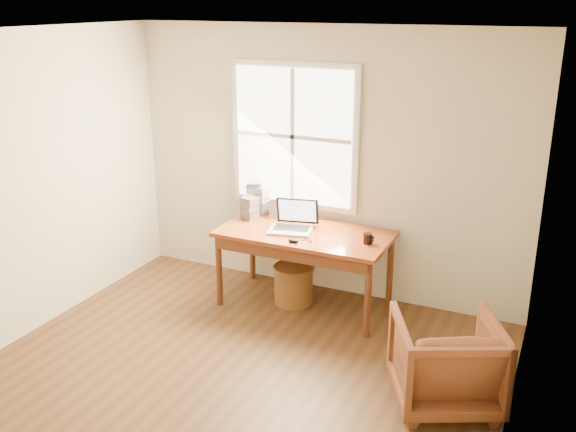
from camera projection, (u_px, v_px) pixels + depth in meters
name	position (u px, v px, depth m)	size (l,w,h in m)	color
room_shell	(208.00, 229.00, 4.39)	(4.04, 4.54, 2.64)	#51331B
desk	(305.00, 234.00, 5.98)	(1.60, 0.80, 0.04)	brown
armchair	(446.00, 361.00, 4.61)	(0.72, 0.74, 0.68)	brown
wicker_stool	(294.00, 285.00, 6.20)	(0.37, 0.37, 0.37)	brown
laptop	(290.00, 216.00, 5.93)	(0.42, 0.44, 0.32)	#AEB0B6
mouse	(293.00, 240.00, 5.71)	(0.10, 0.06, 0.03)	black
coffee_mug	(368.00, 238.00, 5.68)	(0.08, 0.08, 0.09)	black
cd_stack_a	(260.00, 199.00, 6.43)	(0.15, 0.13, 0.30)	silver
cd_stack_b	(249.00, 208.00, 6.29)	(0.14, 0.13, 0.22)	#28282D
cd_stack_c	(255.00, 198.00, 6.42)	(0.15, 0.13, 0.33)	gray
cd_stack_d	(279.00, 207.00, 6.35)	(0.15, 0.14, 0.20)	silver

